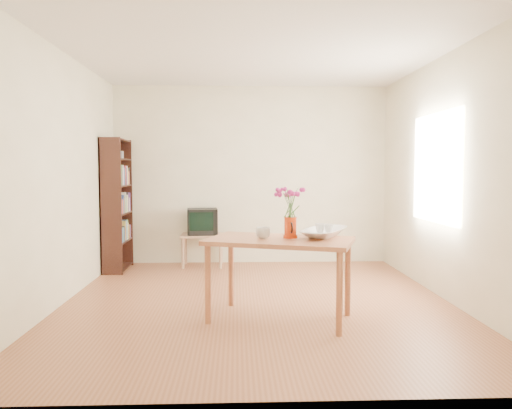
{
  "coord_description": "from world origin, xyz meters",
  "views": [
    {
      "loc": [
        -0.21,
        -5.12,
        1.38
      ],
      "look_at": [
        0.0,
        0.3,
        1.0
      ],
      "focal_mm": 35.0,
      "sensor_mm": 36.0,
      "label": 1
    }
  ],
  "objects_px": {
    "pitcher": "(290,228)",
    "mug": "(263,233)",
    "table": "(280,249)",
    "bowl": "(324,213)",
    "television": "(202,221)"
  },
  "relations": [
    {
      "from": "pitcher",
      "to": "mug",
      "type": "bearing_deg",
      "value": -172.98
    },
    {
      "from": "table",
      "to": "mug",
      "type": "bearing_deg",
      "value": -164.61
    },
    {
      "from": "table",
      "to": "bowl",
      "type": "distance_m",
      "value": 0.55
    },
    {
      "from": "mug",
      "to": "television",
      "type": "height_order",
      "value": "mug"
    },
    {
      "from": "table",
      "to": "mug",
      "type": "xyz_separation_m",
      "value": [
        -0.15,
        0.01,
        0.14
      ]
    },
    {
      "from": "pitcher",
      "to": "bowl",
      "type": "relative_size",
      "value": 0.43
    },
    {
      "from": "mug",
      "to": "bowl",
      "type": "relative_size",
      "value": 0.28
    },
    {
      "from": "mug",
      "to": "bowl",
      "type": "bearing_deg",
      "value": -177.21
    },
    {
      "from": "pitcher",
      "to": "television",
      "type": "bearing_deg",
      "value": 109.59
    },
    {
      "from": "table",
      "to": "mug",
      "type": "distance_m",
      "value": 0.21
    },
    {
      "from": "bowl",
      "to": "television",
      "type": "relative_size",
      "value": 1.06
    },
    {
      "from": "television",
      "to": "bowl",
      "type": "bearing_deg",
      "value": -66.89
    },
    {
      "from": "bowl",
      "to": "pitcher",
      "type": "bearing_deg",
      "value": -166.12
    },
    {
      "from": "table",
      "to": "television",
      "type": "height_order",
      "value": "television"
    },
    {
      "from": "pitcher",
      "to": "table",
      "type": "bearing_deg",
      "value": -156.19
    }
  ]
}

